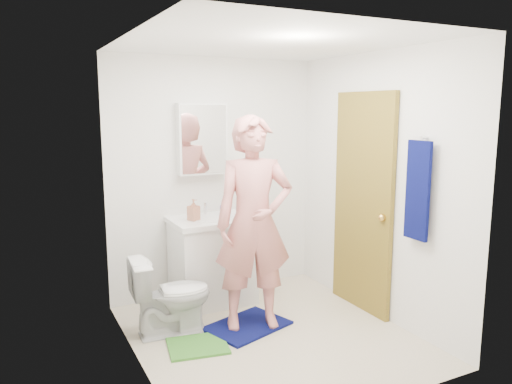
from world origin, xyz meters
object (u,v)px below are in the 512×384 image
Objects in this scene: towel at (418,191)px; soap_dispenser at (194,210)px; toilet at (171,295)px; vanity_cabinet at (212,263)px; man at (254,223)px; toothbrush_cup at (225,209)px; medicine_cabinet at (202,139)px.

towel is 2.03m from soap_dispenser.
vanity_cabinet is at bearing -45.92° from toilet.
vanity_cabinet is at bearing 113.27° from man.
towel reaches higher than soap_dispenser.
man is at bearing -96.74° from toothbrush_cup.
vanity_cabinet is at bearing -90.00° from medicine_cabinet.
toothbrush_cup reaches higher than toilet.
toothbrush_cup is 0.06× the size of man.
toilet is at bearing 150.53° from towel.
man is at bearing -67.20° from soap_dispenser.
toothbrush_cup reaches higher than vanity_cabinet.
medicine_cabinet is (0.00, 0.22, 1.20)m from vanity_cabinet.
man is (0.10, -0.94, -0.67)m from medicine_cabinet.
soap_dispenser reaches higher than toilet.
medicine_cabinet is at bearing 111.34° from man.
soap_dispenser reaches higher than toothbrush_cup.
medicine_cabinet is 0.87× the size of towel.
medicine_cabinet reaches higher than vanity_cabinet.
toothbrush_cup is 0.85m from man.
man is at bearing -81.90° from vanity_cabinet.
soap_dispenser is (-1.37, 1.47, -0.30)m from towel.
towel reaches higher than toothbrush_cup.
toilet is 0.93m from man.
vanity_cabinet is 0.76m from toilet.
man is at bearing -83.83° from medicine_cabinet.
soap_dispenser is at bearing -174.52° from vanity_cabinet.
medicine_cabinet is 0.74m from toothbrush_cup.
medicine_cabinet is at bearing 124.61° from towel.
medicine_cabinet is at bearing -35.22° from toilet.
toilet is 0.87m from soap_dispenser.
medicine_cabinet is at bearing 52.00° from soap_dispenser.
man is at bearing 144.35° from towel.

